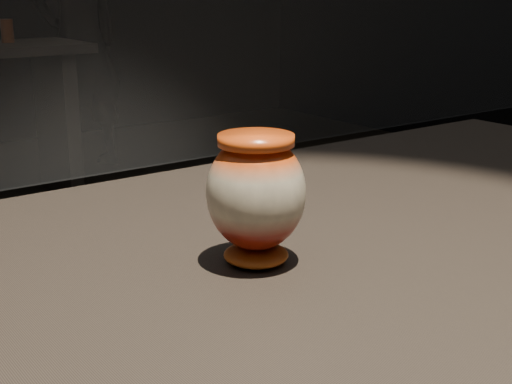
% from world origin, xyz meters
% --- Properties ---
extents(main_vase, '(0.14, 0.14, 0.15)m').
position_xyz_m(main_vase, '(0.04, -0.03, 0.98)').
color(main_vase, maroon).
rests_on(main_vase, display_plinth).
extents(back_vase_right, '(0.07, 0.07, 0.13)m').
position_xyz_m(back_vase_right, '(0.83, 3.37, 0.96)').
color(back_vase_right, maroon).
rests_on(back_vase_right, back_shelf).
extents(visitor, '(0.69, 0.53, 1.70)m').
position_xyz_m(visitor, '(1.44, 3.84, 0.85)').
color(visitor, black).
rests_on(visitor, ground).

